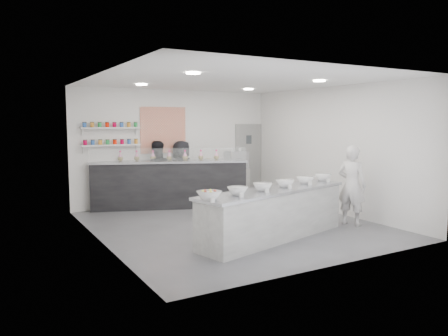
{
  "coord_description": "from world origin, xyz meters",
  "views": [
    {
      "loc": [
        -4.66,
        -7.73,
        2.17
      ],
      "look_at": [
        0.0,
        0.4,
        1.17
      ],
      "focal_mm": 35.0,
      "sensor_mm": 36.0,
      "label": 1
    }
  ],
  "objects_px": {
    "back_bar": "(169,184)",
    "staff_right": "(182,173)",
    "woman_prep": "(352,185)",
    "staff_left": "(156,174)",
    "espresso_machine": "(236,160)",
    "espresso_ledge": "(230,183)",
    "prep_counter": "(274,214)"
  },
  "relations": [
    {
      "from": "back_bar",
      "to": "woman_prep",
      "type": "bearing_deg",
      "value": -34.07
    },
    {
      "from": "woman_prep",
      "to": "staff_right",
      "type": "bearing_deg",
      "value": 8.15
    },
    {
      "from": "espresso_ledge",
      "to": "woman_prep",
      "type": "bearing_deg",
      "value": -81.31
    },
    {
      "from": "prep_counter",
      "to": "staff_right",
      "type": "xyz_separation_m",
      "value": [
        -0.07,
        3.97,
        0.37
      ]
    },
    {
      "from": "staff_left",
      "to": "woman_prep",
      "type": "bearing_deg",
      "value": 141.91
    },
    {
      "from": "espresso_machine",
      "to": "staff_left",
      "type": "distance_m",
      "value": 2.46
    },
    {
      "from": "espresso_ledge",
      "to": "prep_counter",
      "type": "bearing_deg",
      "value": -109.6
    },
    {
      "from": "prep_counter",
      "to": "espresso_machine",
      "type": "relative_size",
      "value": 5.74
    },
    {
      "from": "woman_prep",
      "to": "staff_left",
      "type": "distance_m",
      "value": 4.82
    },
    {
      "from": "prep_counter",
      "to": "espresso_ledge",
      "type": "distance_m",
      "value": 4.32
    },
    {
      "from": "staff_left",
      "to": "staff_right",
      "type": "relative_size",
      "value": 1.0
    },
    {
      "from": "back_bar",
      "to": "staff_right",
      "type": "height_order",
      "value": "staff_right"
    },
    {
      "from": "espresso_ledge",
      "to": "staff_left",
      "type": "xyz_separation_m",
      "value": [
        -2.22,
        -0.1,
        0.41
      ]
    },
    {
      "from": "staff_left",
      "to": "back_bar",
      "type": "bearing_deg",
      "value": 150.86
    },
    {
      "from": "back_bar",
      "to": "staff_left",
      "type": "relative_size",
      "value": 2.29
    },
    {
      "from": "espresso_machine",
      "to": "staff_right",
      "type": "relative_size",
      "value": 0.36
    },
    {
      "from": "espresso_ledge",
      "to": "espresso_machine",
      "type": "bearing_deg",
      "value": 0.0
    },
    {
      "from": "prep_counter",
      "to": "woman_prep",
      "type": "bearing_deg",
      "value": -12.55
    },
    {
      "from": "back_bar",
      "to": "staff_left",
      "type": "distance_m",
      "value": 0.43
    },
    {
      "from": "espresso_machine",
      "to": "woman_prep",
      "type": "height_order",
      "value": "woman_prep"
    },
    {
      "from": "back_bar",
      "to": "staff_right",
      "type": "xyz_separation_m",
      "value": [
        0.45,
        0.25,
        0.24
      ]
    },
    {
      "from": "prep_counter",
      "to": "espresso_machine",
      "type": "xyz_separation_m",
      "value": [
        1.67,
        4.07,
        0.63
      ]
    },
    {
      "from": "espresso_ledge",
      "to": "staff_right",
      "type": "xyz_separation_m",
      "value": [
        -1.52,
        -0.1,
        0.41
      ]
    },
    {
      "from": "back_bar",
      "to": "espresso_machine",
      "type": "bearing_deg",
      "value": 29.72
    },
    {
      "from": "prep_counter",
      "to": "woman_prep",
      "type": "height_order",
      "value": "woman_prep"
    },
    {
      "from": "prep_counter",
      "to": "back_bar",
      "type": "relative_size",
      "value": 0.89
    },
    {
      "from": "espresso_ledge",
      "to": "back_bar",
      "type": "bearing_deg",
      "value": -169.87
    },
    {
      "from": "espresso_machine",
      "to": "staff_right",
      "type": "xyz_separation_m",
      "value": [
        -1.74,
        -0.1,
        -0.26
      ]
    },
    {
      "from": "espresso_machine",
      "to": "staff_right",
      "type": "height_order",
      "value": "staff_right"
    },
    {
      "from": "back_bar",
      "to": "espresso_ledge",
      "type": "height_order",
      "value": "back_bar"
    },
    {
      "from": "woman_prep",
      "to": "staff_left",
      "type": "relative_size",
      "value": 1.0
    },
    {
      "from": "prep_counter",
      "to": "woman_prep",
      "type": "distance_m",
      "value": 2.1
    }
  ]
}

